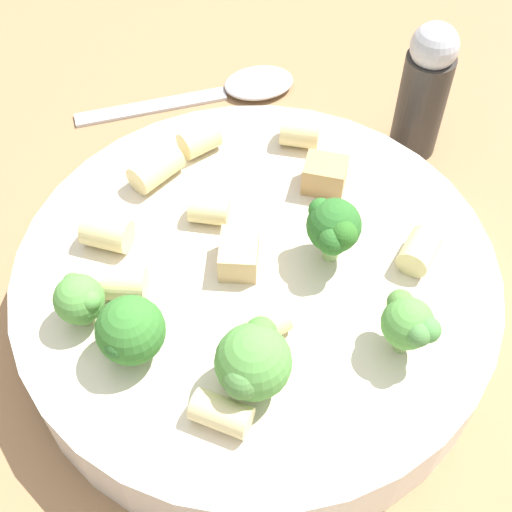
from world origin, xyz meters
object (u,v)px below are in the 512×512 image
pasta_bowl (256,288)px  rigatoni_3 (125,283)px  broccoli_floret_2 (130,332)px  rigatoni_8 (263,329)px  rigatoni_5 (221,413)px  rigatoni_0 (209,210)px  chicken_chunk_1 (325,175)px  broccoli_floret_4 (253,362)px  broccoli_floret_3 (334,228)px  rigatoni_4 (107,232)px  rigatoni_7 (296,131)px  pepper_shaker (424,90)px  broccoli_floret_1 (409,323)px  rigatoni_6 (199,140)px  rigatoni_2 (156,168)px  spoon (231,89)px  chicken_chunk_0 (242,247)px  rigatoni_1 (419,251)px

pasta_bowl → rigatoni_3: size_ratio=11.98×
broccoli_floret_2 → rigatoni_8: 0.06m
rigatoni_5 → rigatoni_0: bearing=-159.4°
chicken_chunk_1 → broccoli_floret_4: bearing=-2.0°
rigatoni_3 → chicken_chunk_1: size_ratio=0.92×
broccoli_floret_3 → rigatoni_4: broccoli_floret_3 is taller
rigatoni_7 → pepper_shaker: (-0.06, 0.07, -0.00)m
broccoli_floret_1 → rigatoni_6: (-0.10, -0.13, -0.01)m
rigatoni_2 → rigatoni_7: bearing=126.3°
rigatoni_8 → spoon: (-0.21, -0.08, -0.04)m
rigatoni_5 → rigatoni_8: (-0.05, 0.01, -0.00)m
rigatoni_0 → pepper_shaker: (-0.13, 0.10, -0.00)m
broccoli_floret_2 → pepper_shaker: 0.24m
chicken_chunk_1 → rigatoni_7: bearing=-141.6°
rigatoni_3 → rigatoni_8: 0.07m
broccoli_floret_2 → chicken_chunk_0: bearing=155.1°
spoon → broccoli_floret_3: bearing=33.0°
broccoli_floret_1 → spoon: (-0.20, -0.15, -0.06)m
rigatoni_8 → spoon: 0.23m
rigatoni_0 → pepper_shaker: bearing=143.4°
rigatoni_2 → spoon: size_ratio=0.20×
rigatoni_8 → chicken_chunk_0: (-0.04, -0.02, 0.00)m
rigatoni_0 → rigatoni_8: 0.08m
rigatoni_3 → rigatoni_8: size_ratio=0.85×
pasta_bowl → chicken_chunk_1: 0.07m
rigatoni_1 → chicken_chunk_0: 0.09m
broccoli_floret_1 → chicken_chunk_1: (-0.09, -0.06, -0.01)m
rigatoni_1 → chicken_chunk_0: bearing=-75.9°
broccoli_floret_3 → broccoli_floret_4: bearing=-12.8°
rigatoni_4 → chicken_chunk_0: bearing=98.3°
rigatoni_4 → chicken_chunk_1: (-0.07, 0.10, 0.00)m
broccoli_floret_3 → chicken_chunk_0: 0.05m
broccoli_floret_1 → broccoli_floret_2: size_ratio=0.94×
rigatoni_6 → pepper_shaker: size_ratio=0.23×
broccoli_floret_1 → broccoli_floret_3: bearing=-134.4°
rigatoni_8 → chicken_chunk_1: chicken_chunk_1 is taller
rigatoni_3 → spoon: (-0.21, -0.01, -0.05)m
broccoli_floret_3 → rigatoni_6: 0.11m
rigatoni_1 → pepper_shaker: bearing=-173.7°
broccoli_floret_3 → spoon: bearing=-147.0°
broccoli_floret_2 → spoon: size_ratio=0.24×
rigatoni_6 → spoon: (-0.10, -0.01, -0.05)m
rigatoni_4 → rigatoni_6: bearing=163.2°
broccoli_floret_1 → rigatoni_8: bearing=-79.8°
rigatoni_5 → chicken_chunk_0: (-0.09, -0.02, 0.00)m
pasta_bowl → spoon: (-0.17, -0.07, -0.02)m
pasta_bowl → rigatoni_3: bearing=-60.5°
rigatoni_1 → rigatoni_5: size_ratio=0.86×
rigatoni_5 → rigatoni_6: (-0.16, -0.06, 0.00)m
broccoli_floret_4 → spoon: bearing=-160.6°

